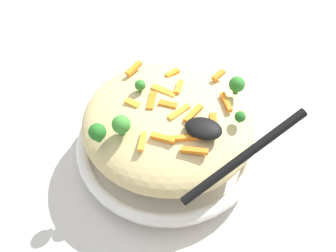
{
  "coord_description": "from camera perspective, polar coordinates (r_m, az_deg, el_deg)",
  "views": [
    {
      "loc": [
        -0.13,
        0.38,
        0.58
      ],
      "look_at": [
        0.0,
        0.0,
        0.08
      ],
      "focal_mm": 41.13,
      "sensor_mm": 36.0,
      "label": 1
    }
  ],
  "objects": [
    {
      "name": "broccoli_floret_2",
      "position": [
        0.56,
        -10.43,
        -0.92
      ],
      "size": [
        0.03,
        0.03,
        0.03
      ],
      "color": "#205B1C",
      "rests_on": "pasta_mound"
    },
    {
      "name": "carrot_piece_11",
      "position": [
        0.67,
        -5.07,
        8.53
      ],
      "size": [
        0.02,
        0.04,
        0.01
      ],
      "primitive_type": "cube",
      "rotation": [
        0.0,
        0.0,
        1.28
      ],
      "color": "orange",
      "rests_on": "pasta_mound"
    },
    {
      "name": "carrot_piece_3",
      "position": [
        0.59,
        3.76,
        1.87
      ],
      "size": [
        0.02,
        0.04,
        0.01
      ],
      "primitive_type": "cube",
      "rotation": [
        0.0,
        0.0,
        4.36
      ],
      "color": "orange",
      "rests_on": "pasta_mound"
    },
    {
      "name": "carrot_piece_4",
      "position": [
        0.6,
        -2.58,
        3.44
      ],
      "size": [
        0.02,
        0.04,
        0.01
      ],
      "primitive_type": "cube",
      "rotation": [
        0.0,
        0.0,
        1.75
      ],
      "color": "orange",
      "rests_on": "pasta_mound"
    },
    {
      "name": "carrot_piece_8",
      "position": [
        0.6,
        0.08,
        3.32
      ],
      "size": [
        0.03,
        0.01,
        0.01
      ],
      "primitive_type": "cube",
      "rotation": [
        0.0,
        0.0,
        3.16
      ],
      "color": "orange",
      "rests_on": "pasta_mound"
    },
    {
      "name": "carrot_piece_1",
      "position": [
        0.56,
        -0.76,
        -1.82
      ],
      "size": [
        0.04,
        0.01,
        0.01
      ],
      "primitive_type": "cube",
      "rotation": [
        0.0,
        0.0,
        0.02
      ],
      "color": "orange",
      "rests_on": "pasta_mound"
    },
    {
      "name": "carrot_piece_10",
      "position": [
        0.61,
        -5.29,
        3.36
      ],
      "size": [
        0.03,
        0.02,
        0.01
      ],
      "primitive_type": "cube",
      "rotation": [
        0.0,
        0.0,
        2.9
      ],
      "color": "orange",
      "rests_on": "pasta_mound"
    },
    {
      "name": "carrot_piece_12",
      "position": [
        0.62,
        8.62,
        3.51
      ],
      "size": [
        0.03,
        0.04,
        0.01
      ],
      "primitive_type": "cube",
      "rotation": [
        0.0,
        0.0,
        2.14
      ],
      "color": "orange",
      "rests_on": "pasta_mound"
    },
    {
      "name": "broccoli_floret_1",
      "position": [
        0.59,
        10.64,
        1.36
      ],
      "size": [
        0.02,
        0.02,
        0.02
      ],
      "color": "#205B1C",
      "rests_on": "pasta_mound"
    },
    {
      "name": "broccoli_floret_4",
      "position": [
        0.62,
        -4.15,
        6.03
      ],
      "size": [
        0.02,
        0.02,
        0.02
      ],
      "color": "#296820",
      "rests_on": "pasta_mound"
    },
    {
      "name": "serving_bowl",
      "position": [
        0.68,
        0.0,
        -2.79
      ],
      "size": [
        0.32,
        0.32,
        0.05
      ],
      "color": "white",
      "rests_on": "ground_plane"
    },
    {
      "name": "carrot_piece_5",
      "position": [
        0.59,
        6.73,
        0.19
      ],
      "size": [
        0.02,
        0.04,
        0.01
      ],
      "primitive_type": "cube",
      "rotation": [
        0.0,
        0.0,
        1.84
      ],
      "color": "orange",
      "rests_on": "pasta_mound"
    },
    {
      "name": "pasta_mound",
      "position": [
        0.63,
        0.0,
        0.52
      ],
      "size": [
        0.29,
        0.28,
        0.09
      ],
      "primitive_type": "ellipsoid",
      "color": "#D1BA7A",
      "rests_on": "serving_bowl"
    },
    {
      "name": "carrot_piece_2",
      "position": [
        0.59,
        1.65,
        2.03
      ],
      "size": [
        0.03,
        0.04,
        0.01
      ],
      "primitive_type": "cube",
      "rotation": [
        0.0,
        0.0,
        1.03
      ],
      "color": "orange",
      "rests_on": "pasta_mound"
    },
    {
      "name": "carrot_piece_15",
      "position": [
        0.56,
        -3.86,
        -2.33
      ],
      "size": [
        0.01,
        0.03,
        0.01
      ],
      "primitive_type": "cube",
      "rotation": [
        0.0,
        0.0,
        4.91
      ],
      "color": "orange",
      "rests_on": "pasta_mound"
    },
    {
      "name": "serving_spoon",
      "position": [
        0.54,
        7.45,
        -1.95
      ],
      "size": [
        0.16,
        0.15,
        0.09
      ],
      "color": "black",
      "rests_on": "pasta_mound"
    },
    {
      "name": "broccoli_floret_3",
      "position": [
        0.63,
        10.17,
        6.05
      ],
      "size": [
        0.03,
        0.03,
        0.03
      ],
      "color": "#296820",
      "rests_on": "pasta_mound"
    },
    {
      "name": "carrot_piece_7",
      "position": [
        0.56,
        2.53,
        -1.75
      ],
      "size": [
        0.04,
        0.02,
        0.01
      ],
      "primitive_type": "cube",
      "rotation": [
        0.0,
        0.0,
        3.56
      ],
      "color": "orange",
      "rests_on": "pasta_mound"
    },
    {
      "name": "broccoli_floret_0",
      "position": [
        0.56,
        -6.94,
        0.21
      ],
      "size": [
        0.03,
        0.03,
        0.03
      ],
      "color": "#377928",
      "rests_on": "pasta_mound"
    },
    {
      "name": "carrot_piece_14",
      "position": [
        0.66,
        7.51,
        7.49
      ],
      "size": [
        0.02,
        0.03,
        0.01
      ],
      "primitive_type": "cube",
      "rotation": [
        0.0,
        0.0,
        1.13
      ],
      "color": "orange",
      "rests_on": "pasta_mound"
    },
    {
      "name": "carrot_piece_0",
      "position": [
        0.62,
        -0.65,
        5.19
      ],
      "size": [
        0.04,
        0.02,
        0.01
      ],
      "primitive_type": "cube",
      "rotation": [
        0.0,
        0.0,
        6.09
      ],
      "color": "orange",
      "rests_on": "pasta_mound"
    },
    {
      "name": "carrot_piece_6",
      "position": [
        0.66,
        0.64,
        7.84
      ],
      "size": [
        0.02,
        0.03,
        0.01
      ],
      "primitive_type": "cube",
      "rotation": [
        0.0,
        0.0,
        0.95
      ],
      "color": "orange",
      "rests_on": "pasta_mound"
    },
    {
      "name": "carrot_piece_9",
      "position": [
        0.55,
        3.93,
        -3.66
      ],
      "size": [
        0.04,
        0.02,
        0.01
      ],
      "primitive_type": "cube",
      "rotation": [
        0.0,
        0.0,
        3.34
      ],
      "color": "orange",
      "rests_on": "pasta_mound"
    },
    {
      "name": "carrot_piece_13",
      "position": [
        0.63,
        1.63,
        5.78
      ],
      "size": [
        0.01,
        0.03,
        0.01
      ],
      "primitive_type": "cube",
      "rotation": [
        0.0,
        0.0,
        4.78
      ],
      "color": "orange",
      "rests_on": "pasta_mound"
    },
    {
      "name": "ground_plane",
      "position": [
        0.71,
        0.0,
        -4.04
      ],
      "size": [
        2.4,
        2.4,
        0.0
      ],
      "primitive_type": "plane",
      "color": "beige"
    }
  ]
}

